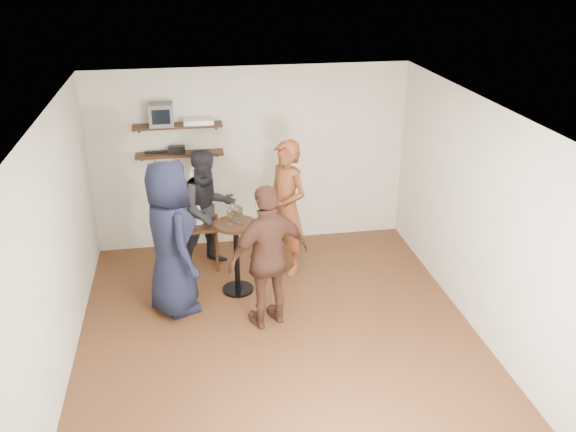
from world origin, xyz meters
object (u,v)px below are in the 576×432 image
(side_table, at_px, (199,230))
(person_plaid, at_px, (286,208))
(drinks_table, at_px, (236,248))
(dvd_deck, at_px, (198,121))
(radio, at_px, (177,150))
(person_dark, at_px, (208,209))
(person_navy, at_px, (170,239))
(person_brown, at_px, (269,257))
(crt_monitor, at_px, (161,114))

(side_table, height_order, person_plaid, person_plaid)
(drinks_table, distance_m, person_plaid, 0.90)
(dvd_deck, relative_size, drinks_table, 0.42)
(radio, height_order, drinks_table, radio)
(person_dark, bearing_deg, person_navy, -135.10)
(side_table, height_order, person_navy, person_navy)
(drinks_table, bearing_deg, person_dark, 111.04)
(side_table, xyz_separation_m, person_navy, (-0.35, -1.07, 0.42))
(person_navy, relative_size, person_brown, 1.10)
(dvd_deck, height_order, person_brown, dvd_deck)
(side_table, distance_m, drinks_table, 0.89)
(side_table, xyz_separation_m, person_dark, (0.13, 0.02, 0.29))
(person_plaid, bearing_deg, drinks_table, -90.00)
(side_table, xyz_separation_m, person_plaid, (1.15, -0.32, 0.38))
(side_table, relative_size, person_navy, 0.34)
(drinks_table, bearing_deg, person_brown, -69.11)
(drinks_table, xyz_separation_m, person_dark, (-0.30, 0.79, 0.21))
(person_brown, bearing_deg, drinks_table, -90.00)
(side_table, height_order, person_dark, person_dark)
(person_dark, bearing_deg, drinks_table, -90.00)
(person_brown, bearing_deg, crt_monitor, -82.58)
(side_table, bearing_deg, person_brown, -64.65)
(crt_monitor, distance_m, radio, 0.53)
(crt_monitor, height_order, person_dark, crt_monitor)
(dvd_deck, relative_size, side_table, 0.62)
(crt_monitor, xyz_separation_m, side_table, (0.40, -0.55, -1.48))
(crt_monitor, bearing_deg, person_dark, -45.14)
(radio, height_order, person_brown, person_brown)
(crt_monitor, relative_size, person_dark, 0.19)
(crt_monitor, bearing_deg, radio, 0.00)
(dvd_deck, relative_size, person_brown, 0.23)
(crt_monitor, xyz_separation_m, person_plaid, (1.55, -0.87, -1.10))
(person_dark, bearing_deg, side_table, 166.13)
(crt_monitor, distance_m, person_brown, 2.66)
(person_brown, bearing_deg, side_table, -85.55)
(person_plaid, distance_m, person_dark, 1.07)
(crt_monitor, relative_size, person_plaid, 0.17)
(radio, distance_m, person_plaid, 1.74)
(person_plaid, relative_size, person_navy, 0.96)
(dvd_deck, xyz_separation_m, person_dark, (0.05, -0.54, -1.07))
(crt_monitor, distance_m, person_navy, 1.94)
(crt_monitor, relative_size, dvd_deck, 0.80)
(person_plaid, bearing_deg, person_navy, -95.80)
(crt_monitor, distance_m, dvd_deck, 0.50)
(dvd_deck, height_order, side_table, dvd_deck)
(side_table, distance_m, person_brown, 1.75)
(dvd_deck, relative_size, person_dark, 0.24)
(crt_monitor, relative_size, drinks_table, 0.34)
(person_plaid, bearing_deg, side_table, -137.89)
(crt_monitor, bearing_deg, person_navy, -88.30)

